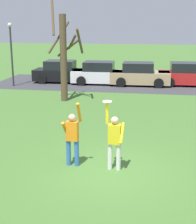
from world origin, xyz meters
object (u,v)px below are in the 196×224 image
at_px(parked_car_black, 62,72).
at_px(bare_tree_tall, 64,54).
at_px(parked_car_white, 100,74).
at_px(lamppost_by_lot, 11,48).
at_px(person_defender, 72,135).
at_px(frisbee_disc, 107,102).
at_px(person_catcher, 114,139).
at_px(parked_car_tan, 140,75).
at_px(parked_car_red, 187,75).

height_order(parked_car_black, bare_tree_tall, bare_tree_tall).
bearing_deg(parked_car_white, parked_car_black, 174.36).
bearing_deg(bare_tree_tall, lamppost_by_lot, 141.16).
bearing_deg(person_defender, parked_car_white, 99.51).
bearing_deg(frisbee_disc, person_catcher, -3.87).
bearing_deg(lamppost_by_lot, parked_car_tan, 11.33).
distance_m(person_defender, parked_car_black, 15.18).
xyz_separation_m(person_catcher, parked_car_white, (-2.72, 14.42, -0.25)).
height_order(parked_car_black, parked_car_white, same).
bearing_deg(parked_car_tan, lamppost_by_lot, -170.01).
bearing_deg(parked_car_tan, bare_tree_tall, -126.84).
bearing_deg(frisbee_disc, parked_car_white, 99.82).
xyz_separation_m(parked_car_tan, parked_car_red, (3.28, 0.50, 0.00)).
distance_m(parked_car_red, bare_tree_tall, 9.58).
bearing_deg(parked_car_black, parked_car_tan, -4.49).
xyz_separation_m(person_defender, frisbee_disc, (1.08, -0.07, 1.11)).
xyz_separation_m(person_catcher, frisbee_disc, (-0.22, 0.02, 1.11)).
xyz_separation_m(person_catcher, parked_car_tan, (0.08, 14.32, -0.25)).
bearing_deg(parked_car_black, person_catcher, -70.31).
relative_size(person_defender, lamppost_by_lot, 0.48).
bearing_deg(bare_tree_tall, parked_car_red, 39.79).
xyz_separation_m(parked_car_white, parked_car_tan, (2.79, -0.10, 0.00)).
height_order(parked_car_white, parked_car_red, same).
distance_m(person_defender, bare_tree_tall, 9.23).
relative_size(person_catcher, parked_car_black, 0.50).
height_order(parked_car_white, lamppost_by_lot, lamppost_by_lot).
height_order(person_defender, frisbee_disc, frisbee_disc).
bearing_deg(parked_car_tan, person_defender, -96.87).
height_order(person_catcher, parked_car_black, person_catcher).
height_order(person_catcher, parked_car_red, person_catcher).
bearing_deg(parked_car_tan, parked_car_black, 175.51).
distance_m(frisbee_disc, parked_car_white, 14.68).
relative_size(parked_car_tan, parked_car_red, 1.00).
bearing_deg(lamppost_by_lot, frisbee_disc, -56.50).
bearing_deg(person_catcher, frisbee_disc, -0.00).
relative_size(person_catcher, person_defender, 1.02).
xyz_separation_m(frisbee_disc, parked_car_black, (-5.40, 14.62, -1.37)).
bearing_deg(person_catcher, bare_tree_tall, -62.51).
height_order(person_catcher, lamppost_by_lot, lamppost_by_lot).
bearing_deg(parked_car_black, parked_car_red, -0.16).
relative_size(parked_car_tan, bare_tree_tall, 0.76).
height_order(frisbee_disc, lamppost_by_lot, lamppost_by_lot).
relative_size(frisbee_disc, parked_car_red, 0.07).
relative_size(parked_car_black, parked_car_tan, 1.00).
distance_m(person_catcher, parked_car_black, 15.69).
xyz_separation_m(frisbee_disc, parked_car_red, (3.59, 14.81, -1.37)).
relative_size(parked_car_red, lamppost_by_lot, 0.97).
height_order(frisbee_disc, parked_car_black, frisbee_disc).
relative_size(person_catcher, lamppost_by_lot, 0.49).
bearing_deg(frisbee_disc, parked_car_black, 110.28).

